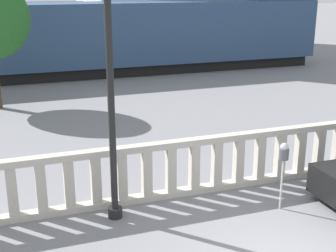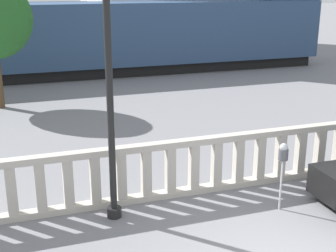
% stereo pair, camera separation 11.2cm
% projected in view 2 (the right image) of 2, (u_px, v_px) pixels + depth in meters
% --- Properties ---
extents(balustrade, '(14.64, 0.24, 1.29)m').
position_uv_depth(balustrade, '(205.00, 165.00, 10.42)').
color(balustrade, '#BCB5A8').
rests_on(balustrade, ground).
extents(lamppost, '(0.39, 0.39, 6.74)m').
position_uv_depth(lamppost, '(107.00, 14.00, 8.27)').
color(lamppost, black).
rests_on(lamppost, ground).
extents(parking_meter, '(0.20, 0.20, 1.46)m').
position_uv_depth(parking_meter, '(283.00, 156.00, 9.43)').
color(parking_meter, silver).
rests_on(parking_meter, ground).
extents(train_near, '(28.67, 2.86, 4.15)m').
position_uv_depth(train_near, '(52.00, 39.00, 22.44)').
color(train_near, black).
rests_on(train_near, ground).
extents(train_far, '(24.20, 2.90, 3.84)m').
position_uv_depth(train_far, '(24.00, 28.00, 29.67)').
color(train_far, black).
rests_on(train_far, ground).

